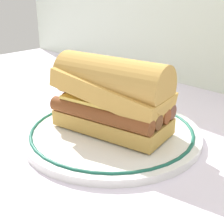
{
  "coord_description": "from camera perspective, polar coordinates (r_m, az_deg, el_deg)",
  "views": [
    {
      "loc": [
        0.34,
        -0.37,
        0.25
      ],
      "look_at": [
        -0.02,
        -0.02,
        0.04
      ],
      "focal_mm": 52.42,
      "sensor_mm": 36.0,
      "label": 1
    }
  ],
  "objects": [
    {
      "name": "plate",
      "position": [
        0.55,
        0.0,
        -3.57
      ],
      "size": [
        0.3,
        0.3,
        0.01
      ],
      "color": "white",
      "rests_on": "ground_plane"
    },
    {
      "name": "ground_plane",
      "position": [
        0.56,
        2.33,
        -4.35
      ],
      "size": [
        1.5,
        1.5,
        0.0
      ],
      "primitive_type": "plane",
      "color": "silver"
    },
    {
      "name": "sausage_sandwich",
      "position": [
        0.53,
        0.0,
        3.04
      ],
      "size": [
        0.2,
        0.13,
        0.12
      ],
      "rotation": [
        0.0,
        0.0,
        0.19
      ],
      "color": "gold",
      "rests_on": "plate"
    }
  ]
}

